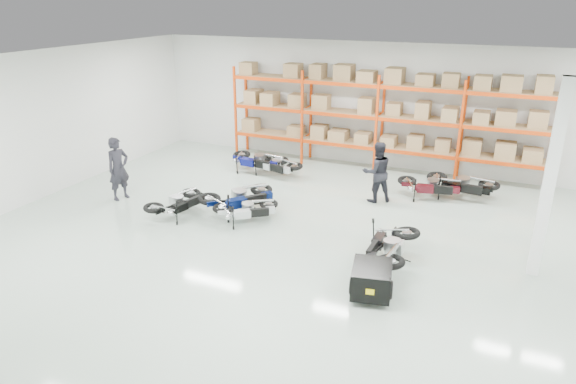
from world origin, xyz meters
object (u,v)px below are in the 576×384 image
at_px(moto_silver_left, 247,206).
at_px(moto_back_b, 275,161).
at_px(moto_back_a, 257,157).
at_px(person_back, 377,172).
at_px(moto_black_far_left, 178,199).
at_px(person_left, 118,169).
at_px(moto_back_d, 431,182).
at_px(moto_touring_right, 390,241).
at_px(moto_blue_centre, 239,193).
at_px(trailer, 372,279).
at_px(moto_back_c, 461,180).

bearing_deg(moto_silver_left, moto_back_b, -23.44).
height_order(moto_back_a, person_back, person_back).
xyz_separation_m(moto_black_far_left, person_left, (-2.44, 0.41, 0.47)).
height_order(moto_back_d, person_left, person_left).
distance_m(moto_silver_left, moto_black_far_left, 2.07).
bearing_deg(moto_black_far_left, moto_back_a, -81.15).
bearing_deg(moto_back_a, moto_touring_right, -124.95).
bearing_deg(moto_silver_left, person_left, 52.54).
relative_size(moto_black_far_left, person_left, 0.87).
height_order(moto_blue_centre, trailer, moto_blue_centre).
bearing_deg(moto_black_far_left, trailer, 175.44).
height_order(moto_silver_left, person_left, person_left).
bearing_deg(moto_back_c, moto_touring_right, 173.56).
relative_size(moto_touring_right, moto_back_b, 1.11).
distance_m(trailer, moto_back_b, 8.18).
bearing_deg(moto_back_c, moto_back_d, 122.09).
relative_size(moto_blue_centre, trailer, 1.13).
distance_m(moto_black_far_left, moto_touring_right, 6.26).
relative_size(trailer, person_back, 0.93).
bearing_deg(person_back, moto_back_c, 174.00).
bearing_deg(moto_back_b, moto_back_c, -69.42).
bearing_deg(trailer, person_left, 153.32).
bearing_deg(moto_back_b, moto_black_far_left, -176.86).
xyz_separation_m(moto_back_a, moto_back_d, (6.17, -0.10, -0.04)).
height_order(moto_back_b, person_back, person_back).
distance_m(moto_back_c, person_back, 2.76).
distance_m(moto_touring_right, moto_back_d, 4.72).
height_order(moto_back_a, moto_back_b, moto_back_a).
bearing_deg(moto_back_d, moto_blue_centre, 114.53).
bearing_deg(person_back, moto_blue_centre, 0.77).
bearing_deg(moto_touring_right, moto_back_a, 142.47).
distance_m(moto_black_far_left, moto_back_a, 4.45).
height_order(moto_touring_right, moto_back_a, moto_touring_right).
relative_size(moto_silver_left, trailer, 0.91).
relative_size(trailer, person_left, 0.89).
distance_m(person_left, person_back, 7.98).
bearing_deg(moto_back_c, moto_back_a, 98.14).
bearing_deg(trailer, moto_back_c, 69.51).
bearing_deg(moto_touring_right, moto_back_b, 139.19).
bearing_deg(moto_back_c, moto_blue_centre, 129.03).
xyz_separation_m(moto_black_far_left, moto_back_d, (6.49, 4.34, 0.02)).
relative_size(moto_silver_left, moto_black_far_left, 0.94).
height_order(moto_black_far_left, person_back, person_back).
xyz_separation_m(trailer, moto_back_a, (-5.93, 6.41, 0.17)).
distance_m(moto_silver_left, moto_back_b, 4.07).
relative_size(trailer, moto_back_a, 0.92).
relative_size(moto_touring_right, moto_back_d, 1.09).
distance_m(moto_blue_centre, moto_black_far_left, 1.76).
bearing_deg(moto_back_d, moto_silver_left, 121.39).
height_order(moto_back_b, person_left, person_left).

